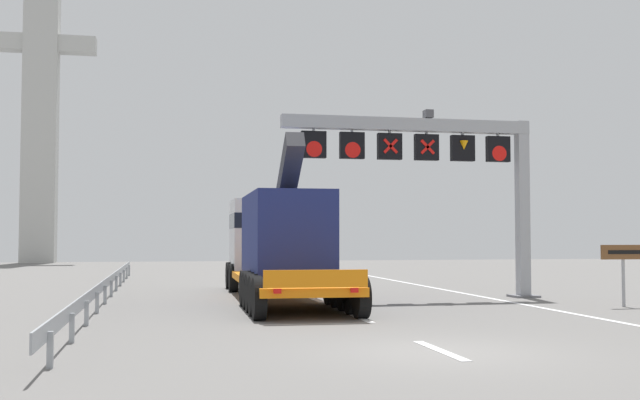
{
  "coord_description": "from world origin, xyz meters",
  "views": [
    {
      "loc": [
        -5.06,
        -13.72,
        2.13
      ],
      "look_at": [
        0.1,
        11.46,
        3.38
      ],
      "focal_mm": 43.21,
      "sensor_mm": 36.0,
      "label": 1
    }
  ],
  "objects_px": {
    "overhead_lane_gantry": "(440,155)",
    "bridge_pylon_distant": "(41,81)",
    "heavy_haul_truck_orange": "(276,241)",
    "tourist_info_sign_brown": "(624,259)"
  },
  "relations": [
    {
      "from": "overhead_lane_gantry",
      "to": "bridge_pylon_distant",
      "type": "relative_size",
      "value": 0.31
    },
    {
      "from": "heavy_haul_truck_orange",
      "to": "tourist_info_sign_brown",
      "type": "bearing_deg",
      "value": -30.09
    },
    {
      "from": "tourist_info_sign_brown",
      "to": "bridge_pylon_distant",
      "type": "xyz_separation_m",
      "value": [
        -24.2,
        47.13,
        14.0
      ]
    },
    {
      "from": "overhead_lane_gantry",
      "to": "tourist_info_sign_brown",
      "type": "relative_size",
      "value": 4.84
    },
    {
      "from": "overhead_lane_gantry",
      "to": "bridge_pylon_distant",
      "type": "xyz_separation_m",
      "value": [
        -19.8,
        42.96,
        10.44
      ]
    },
    {
      "from": "heavy_haul_truck_orange",
      "to": "tourist_info_sign_brown",
      "type": "distance_m",
      "value": 11.54
    },
    {
      "from": "overhead_lane_gantry",
      "to": "tourist_info_sign_brown",
      "type": "height_order",
      "value": "overhead_lane_gantry"
    },
    {
      "from": "overhead_lane_gantry",
      "to": "tourist_info_sign_brown",
      "type": "bearing_deg",
      "value": -43.49
    },
    {
      "from": "heavy_haul_truck_orange",
      "to": "overhead_lane_gantry",
      "type": "bearing_deg",
      "value": -16.07
    },
    {
      "from": "heavy_haul_truck_orange",
      "to": "bridge_pylon_distant",
      "type": "bearing_deg",
      "value": 108.98
    }
  ]
}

